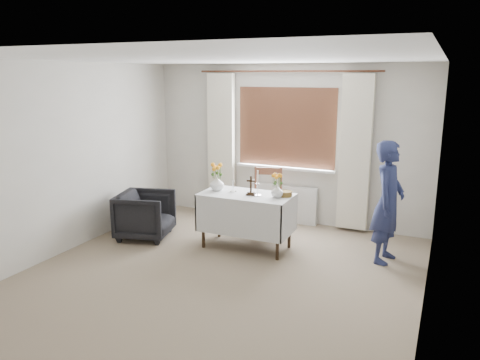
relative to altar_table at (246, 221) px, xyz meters
name	(u,v)px	position (x,y,z in m)	size (l,w,h in m)	color
ground	(215,279)	(0.08, -1.10, -0.38)	(5.00, 5.00, 0.00)	#84705B
altar_table	(246,221)	(0.00, 0.00, 0.00)	(1.24, 0.64, 0.76)	silver
wooden_chair	(267,202)	(0.04, 0.67, 0.11)	(0.45, 0.45, 0.98)	brown
armchair	(145,215)	(-1.51, -0.22, -0.04)	(0.73, 0.75, 0.68)	black
person	(388,202)	(1.80, 0.31, 0.39)	(0.57, 0.37, 1.55)	navy
radiator	(284,203)	(0.08, 1.32, -0.08)	(1.10, 0.10, 0.60)	silver
wooden_cross	(251,186)	(0.08, -0.02, 0.51)	(0.12, 0.09, 0.26)	black
candlestick_left	(233,180)	(-0.21, 0.02, 0.55)	(0.10, 0.10, 0.35)	white
candlestick_right	(258,183)	(0.17, -0.02, 0.55)	(0.10, 0.10, 0.34)	white
flower_vase_left	(217,183)	(-0.45, 0.02, 0.48)	(0.19, 0.19, 0.20)	silver
flower_vase_right	(277,191)	(0.43, 0.01, 0.46)	(0.16, 0.16, 0.17)	silver
wicker_basket	(285,194)	(0.51, 0.11, 0.42)	(0.18, 0.18, 0.07)	brown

